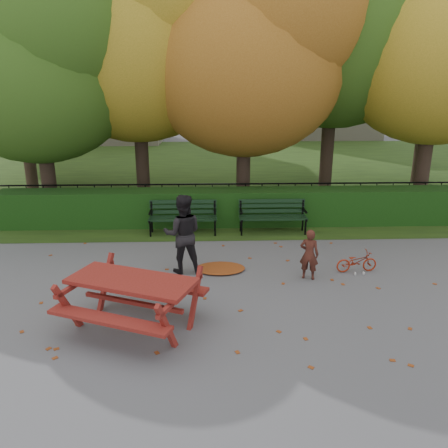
{
  "coord_description": "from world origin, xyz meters",
  "views": [
    {
      "loc": [
        -0.61,
        -7.52,
        3.73
      ],
      "look_at": [
        -0.29,
        1.26,
        1.0
      ],
      "focal_mm": 35.0,
      "sensor_mm": 36.0,
      "label": 1
    }
  ],
  "objects_px": {
    "tree_d": "(351,13)",
    "bicycle": "(357,262)",
    "bench_left": "(183,214)",
    "bench_right": "(272,214)",
    "tree_b": "(146,30)",
    "child": "(309,254)",
    "picnic_table": "(132,290)",
    "adult": "(183,234)",
    "tree_c": "(257,49)",
    "tree_a": "(42,59)",
    "tree_f": "(20,30)",
    "tree_g": "(446,43)"
  },
  "relations": [
    {
      "from": "tree_d",
      "to": "bicycle",
      "type": "xyz_separation_m",
      "value": [
        -1.37,
        -6.27,
        -5.75
      ]
    },
    {
      "from": "bench_left",
      "to": "bench_right",
      "type": "relative_size",
      "value": 1.0
    },
    {
      "from": "tree_d",
      "to": "bicycle",
      "type": "relative_size",
      "value": 10.94
    },
    {
      "from": "bench_right",
      "to": "tree_d",
      "type": "bearing_deg",
      "value": 51.77
    },
    {
      "from": "tree_b",
      "to": "child",
      "type": "distance_m",
      "value": 8.7
    },
    {
      "from": "tree_b",
      "to": "picnic_table",
      "type": "bearing_deg",
      "value": -85.65
    },
    {
      "from": "adult",
      "to": "bicycle",
      "type": "relative_size",
      "value": 1.92
    },
    {
      "from": "tree_b",
      "to": "tree_c",
      "type": "bearing_deg",
      "value": -13.45
    },
    {
      "from": "child",
      "to": "tree_a",
      "type": "bearing_deg",
      "value": -16.34
    },
    {
      "from": "tree_c",
      "to": "child",
      "type": "height_order",
      "value": "tree_c"
    },
    {
      "from": "tree_c",
      "to": "bench_right",
      "type": "height_order",
      "value": "tree_c"
    },
    {
      "from": "tree_d",
      "to": "adult",
      "type": "xyz_separation_m",
      "value": [
        -5.03,
        -6.12,
        -5.14
      ]
    },
    {
      "from": "tree_b",
      "to": "bicycle",
      "type": "relative_size",
      "value": 10.04
    },
    {
      "from": "tree_c",
      "to": "child",
      "type": "xyz_separation_m",
      "value": [
        0.58,
        -5.31,
        -4.3
      ]
    },
    {
      "from": "bench_left",
      "to": "child",
      "type": "distance_m",
      "value": 4.08
    },
    {
      "from": "bicycle",
      "to": "picnic_table",
      "type": "bearing_deg",
      "value": 111.06
    },
    {
      "from": "bench_left",
      "to": "bench_right",
      "type": "distance_m",
      "value": 2.4
    },
    {
      "from": "tree_c",
      "to": "bench_left",
      "type": "bearing_deg",
      "value": -133.36
    },
    {
      "from": "child",
      "to": "bicycle",
      "type": "bearing_deg",
      "value": -144.1
    },
    {
      "from": "child",
      "to": "bench_left",
      "type": "bearing_deg",
      "value": -27.97
    },
    {
      "from": "tree_b",
      "to": "tree_f",
      "type": "distance_m",
      "value": 5.32
    },
    {
      "from": "bench_right",
      "to": "tree_g",
      "type": "bearing_deg",
      "value": 39.95
    },
    {
      "from": "child",
      "to": "bicycle",
      "type": "height_order",
      "value": "child"
    },
    {
      "from": "tree_f",
      "to": "bicycle",
      "type": "bearing_deg",
      "value": -40.65
    },
    {
      "from": "bench_right",
      "to": "picnic_table",
      "type": "distance_m",
      "value": 5.68
    },
    {
      "from": "tree_a",
      "to": "child",
      "type": "xyz_separation_m",
      "value": [
        6.6,
        -4.92,
        -3.99
      ]
    },
    {
      "from": "bicycle",
      "to": "bench_left",
      "type": "bearing_deg",
      "value": 49.41
    },
    {
      "from": "picnic_table",
      "to": "tree_d",
      "type": "bearing_deg",
      "value": 78.08
    },
    {
      "from": "picnic_table",
      "to": "tree_g",
      "type": "bearing_deg",
      "value": 69.4
    },
    {
      "from": "tree_c",
      "to": "bicycle",
      "type": "distance_m",
      "value": 7.0
    },
    {
      "from": "bicycle",
      "to": "tree_d",
      "type": "bearing_deg",
      "value": -17.14
    },
    {
      "from": "adult",
      "to": "picnic_table",
      "type": "bearing_deg",
      "value": 71.09
    },
    {
      "from": "child",
      "to": "adult",
      "type": "xyz_separation_m",
      "value": [
        -2.56,
        0.46,
        0.31
      ]
    },
    {
      "from": "tree_f",
      "to": "tree_g",
      "type": "xyz_separation_m",
      "value": [
        15.47,
        0.52,
        -0.32
      ]
    },
    {
      "from": "bicycle",
      "to": "tree_a",
      "type": "bearing_deg",
      "value": 54.21
    },
    {
      "from": "tree_a",
      "to": "tree_f",
      "type": "relative_size",
      "value": 0.81
    },
    {
      "from": "tree_b",
      "to": "bicycle",
      "type": "xyz_separation_m",
      "value": [
        4.95,
        -5.79,
        -5.17
      ]
    },
    {
      "from": "picnic_table",
      "to": "adult",
      "type": "xyz_separation_m",
      "value": [
        0.69,
        2.27,
        0.17
      ]
    },
    {
      "from": "child",
      "to": "adult",
      "type": "distance_m",
      "value": 2.62
    },
    {
      "from": "tree_a",
      "to": "tree_g",
      "type": "distance_m",
      "value": 14.18
    },
    {
      "from": "tree_f",
      "to": "child",
      "type": "relative_size",
      "value": 8.71
    },
    {
      "from": "tree_a",
      "to": "tree_b",
      "type": "relative_size",
      "value": 0.85
    },
    {
      "from": "bench_right",
      "to": "tree_f",
      "type": "bearing_deg",
      "value": 146.08
    },
    {
      "from": "tree_c",
      "to": "adult",
      "type": "xyz_separation_m",
      "value": [
        -1.99,
        -4.85,
        -3.99
      ]
    },
    {
      "from": "tree_b",
      "to": "tree_d",
      "type": "relative_size",
      "value": 0.92
    },
    {
      "from": "tree_c",
      "to": "tree_d",
      "type": "xyz_separation_m",
      "value": [
        3.04,
        1.27,
        1.16
      ]
    },
    {
      "from": "tree_d",
      "to": "bench_left",
      "type": "relative_size",
      "value": 5.32
    },
    {
      "from": "tree_a",
      "to": "bench_right",
      "type": "distance_m",
      "value": 7.69
    },
    {
      "from": "tree_a",
      "to": "picnic_table",
      "type": "bearing_deg",
      "value": -63.57
    },
    {
      "from": "tree_b",
      "to": "adult",
      "type": "bearing_deg",
      "value": -77.11
    }
  ]
}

